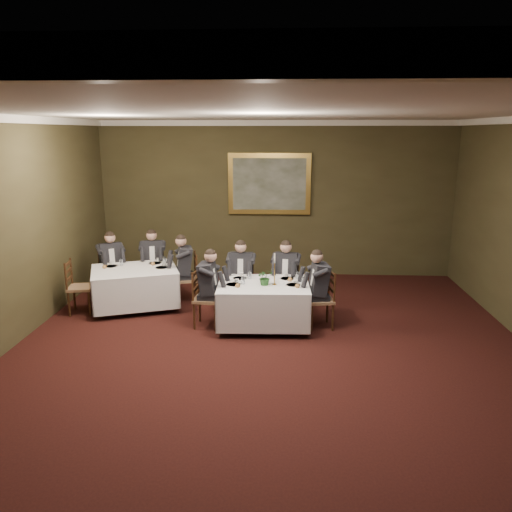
# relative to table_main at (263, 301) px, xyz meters

# --- Properties ---
(ground) EXTENTS (10.00, 10.00, 0.00)m
(ground) POSITION_rel_table_main_xyz_m (0.15, -1.69, -0.45)
(ground) COLOR black
(ground) RESTS_ON ground
(ceiling) EXTENTS (8.00, 10.00, 0.10)m
(ceiling) POSITION_rel_table_main_xyz_m (0.15, -1.69, 3.05)
(ceiling) COLOR silver
(ceiling) RESTS_ON back_wall
(back_wall) EXTENTS (8.00, 0.10, 3.50)m
(back_wall) POSITION_rel_table_main_xyz_m (0.15, 3.31, 1.30)
(back_wall) COLOR #38321C
(back_wall) RESTS_ON ground
(crown_molding) EXTENTS (8.00, 10.00, 0.12)m
(crown_molding) POSITION_rel_table_main_xyz_m (0.15, -1.69, 2.99)
(crown_molding) COLOR white
(crown_molding) RESTS_ON back_wall
(table_main) EXTENTS (1.58, 1.23, 0.67)m
(table_main) POSITION_rel_table_main_xyz_m (0.00, 0.00, 0.00)
(table_main) COLOR black
(table_main) RESTS_ON ground
(table_second) EXTENTS (1.87, 1.64, 0.67)m
(table_second) POSITION_rel_table_main_xyz_m (-2.45, 0.81, 0.00)
(table_second) COLOR black
(table_second) RESTS_ON ground
(chair_main_backleft) EXTENTS (0.46, 0.44, 1.00)m
(chair_main_backleft) POSITION_rel_table_main_xyz_m (-0.44, 0.78, -0.17)
(chair_main_backleft) COLOR brown
(chair_main_backleft) RESTS_ON ground
(diner_main_backleft) EXTENTS (0.43, 0.50, 1.35)m
(diner_main_backleft) POSITION_rel_table_main_xyz_m (-0.44, 0.77, 0.06)
(diner_main_backleft) COLOR black
(diner_main_backleft) RESTS_ON chair_main_backleft
(chair_main_backright) EXTENTS (0.50, 0.49, 1.00)m
(chair_main_backright) POSITION_rel_table_main_xyz_m (0.39, 0.80, -0.17)
(chair_main_backright) COLOR brown
(chair_main_backright) RESTS_ON ground
(diner_main_backright) EXTENTS (0.47, 0.54, 1.35)m
(diner_main_backright) POSITION_rel_table_main_xyz_m (0.39, 0.79, 0.06)
(diner_main_backright) COLOR black
(diner_main_backright) RESTS_ON chair_main_backright
(chair_main_endleft) EXTENTS (0.45, 0.47, 1.00)m
(chair_main_endleft) POSITION_rel_table_main_xyz_m (-0.97, -0.03, -0.17)
(chair_main_endleft) COLOR brown
(chair_main_endleft) RESTS_ON ground
(diner_main_endleft) EXTENTS (0.51, 0.44, 1.35)m
(diner_main_endleft) POSITION_rel_table_main_xyz_m (-0.96, -0.03, 0.06)
(diner_main_endleft) COLOR black
(diner_main_endleft) RESTS_ON chair_main_endleft
(chair_main_endright) EXTENTS (0.48, 0.50, 1.00)m
(chair_main_endright) POSITION_rel_table_main_xyz_m (0.97, 0.03, -0.17)
(chair_main_endright) COLOR brown
(chair_main_endright) RESTS_ON ground
(diner_main_endright) EXTENTS (0.54, 0.47, 1.35)m
(diner_main_endright) POSITION_rel_table_main_xyz_m (0.96, 0.03, 0.06)
(diner_main_endright) COLOR black
(diner_main_endright) RESTS_ON chair_main_endright
(chair_sec_backleft) EXTENTS (0.60, 0.59, 1.00)m
(chair_sec_backleft) POSITION_rel_table_main_xyz_m (-3.11, 1.42, -0.17)
(chair_sec_backleft) COLOR brown
(chair_sec_backleft) RESTS_ON ground
(diner_sec_backleft) EXTENTS (0.59, 0.62, 1.35)m
(diner_sec_backleft) POSITION_rel_table_main_xyz_m (-3.11, 1.41, 0.06)
(diner_sec_backleft) COLOR black
(diner_sec_backleft) RESTS_ON chair_sec_backleft
(chair_sec_backright) EXTENTS (0.51, 0.49, 1.00)m
(chair_sec_backright) POSITION_rel_table_main_xyz_m (-2.32, 1.70, -0.17)
(chair_sec_backright) COLOR brown
(chair_sec_backright) RESTS_ON ground
(diner_sec_backright) EXTENTS (0.48, 0.54, 1.35)m
(diner_sec_backright) POSITION_rel_table_main_xyz_m (-2.32, 1.69, 0.06)
(diner_sec_backright) COLOR black
(diner_sec_backright) RESTS_ON chair_sec_backright
(chair_sec_endright) EXTENTS (0.52, 0.53, 1.00)m
(chair_sec_endright) POSITION_rel_table_main_xyz_m (-1.53, 1.14, -0.17)
(chair_sec_endright) COLOR brown
(chair_sec_endright) RESTS_ON ground
(diner_sec_endright) EXTENTS (0.57, 0.51, 1.35)m
(diner_sec_endright) POSITION_rel_table_main_xyz_m (-1.54, 1.13, 0.06)
(diner_sec_endright) COLOR black
(diner_sec_endright) RESTS_ON chair_sec_endright
(chair_sec_endleft) EXTENTS (0.48, 0.50, 1.00)m
(chair_sec_endleft) POSITION_rel_table_main_xyz_m (-3.38, 0.49, -0.17)
(chair_sec_endleft) COLOR brown
(chair_sec_endleft) RESTS_ON ground
(centerpiece) EXTENTS (0.33, 0.31, 0.29)m
(centerpiece) POSITION_rel_table_main_xyz_m (0.03, -0.06, 0.46)
(centerpiece) COLOR #2D5926
(centerpiece) RESTS_ON table_main
(candlestick) EXTENTS (0.08, 0.08, 0.55)m
(candlestick) POSITION_rel_table_main_xyz_m (0.19, -0.04, 0.52)
(candlestick) COLOR #A67932
(candlestick) RESTS_ON table_main
(place_setting_table_main) EXTENTS (0.33, 0.31, 0.14)m
(place_setting_table_main) POSITION_rel_table_main_xyz_m (-0.37, 0.34, 0.35)
(place_setting_table_main) COLOR white
(place_setting_table_main) RESTS_ON table_main
(place_setting_table_second) EXTENTS (0.33, 0.31, 0.14)m
(place_setting_table_second) POSITION_rel_table_main_xyz_m (-2.90, 1.01, 0.35)
(place_setting_table_second) COLOR white
(place_setting_table_second) RESTS_ON table_second
(painting) EXTENTS (1.86, 0.09, 1.37)m
(painting) POSITION_rel_table_main_xyz_m (-0.00, 3.24, 1.66)
(painting) COLOR #E1A952
(painting) RESTS_ON back_wall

